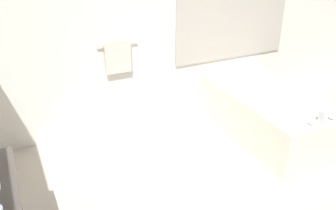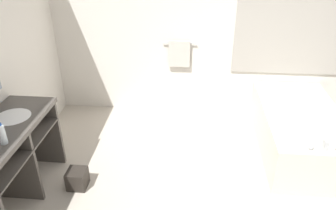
{
  "view_description": "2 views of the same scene",
  "coord_description": "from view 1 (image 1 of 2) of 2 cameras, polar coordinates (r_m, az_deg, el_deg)",
  "views": [
    {
      "loc": [
        -1.55,
        -1.97,
        2.5
      ],
      "look_at": [
        -0.21,
        0.92,
        0.88
      ],
      "focal_mm": 40.0,
      "sensor_mm": 36.0,
      "label": 1
    },
    {
      "loc": [
        -0.05,
        -2.49,
        2.62
      ],
      "look_at": [
        -0.34,
        0.75,
        0.87
      ],
      "focal_mm": 35.0,
      "sensor_mm": 36.0,
      "label": 2
    }
  ],
  "objects": [
    {
      "name": "wall_back_with_blinds",
      "position": [
        4.63,
        -4.03,
        12.45
      ],
      "size": [
        7.4,
        0.13,
        2.7
      ],
      "color": "white",
      "rests_on": "ground_plane"
    },
    {
      "name": "bathtub",
      "position": [
        4.85,
        15.0,
        -0.82
      ],
      "size": [
        0.97,
        1.84,
        0.69
      ],
      "color": "silver",
      "rests_on": "ground_plane"
    }
  ]
}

